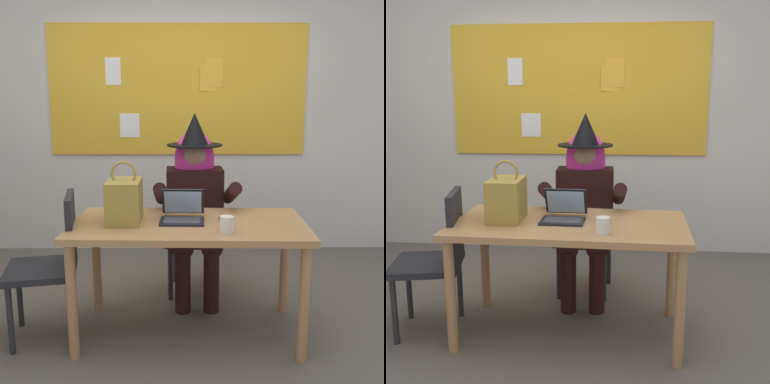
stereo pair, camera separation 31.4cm
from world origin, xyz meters
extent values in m
plane|color=#5B544C|center=(0.00, 0.00, 0.00)|extent=(24.00, 24.00, 0.00)
cube|color=beige|center=(0.00, 1.87, 1.38)|extent=(5.24, 0.10, 2.77)
cube|color=gold|center=(0.00, 1.81, 1.55)|extent=(2.40, 0.02, 1.20)
cube|color=white|center=(-0.60, 1.79, 1.72)|extent=(0.14, 0.01, 0.25)
cube|color=gold|center=(0.34, 1.79, 1.71)|extent=(0.16, 0.01, 0.26)
cube|color=white|center=(-0.46, 1.79, 1.23)|extent=(0.19, 0.01, 0.22)
cube|color=gold|center=(0.30, 1.79, 1.66)|extent=(0.19, 0.01, 0.23)
cube|color=#A37547|center=(0.10, 0.12, 0.72)|extent=(1.46, 0.79, 0.04)
cylinder|color=#A37547|center=(-0.57, -0.17, 0.35)|extent=(0.06, 0.06, 0.70)
cylinder|color=#A37547|center=(0.74, -0.21, 0.35)|extent=(0.06, 0.06, 0.70)
cylinder|color=#A37547|center=(-0.55, 0.46, 0.35)|extent=(0.06, 0.06, 0.70)
cylinder|color=#A37547|center=(0.76, 0.41, 0.35)|extent=(0.06, 0.06, 0.70)
cube|color=#4C1E19|center=(0.14, 0.78, 0.43)|extent=(0.45, 0.45, 0.04)
cube|color=#4C1E19|center=(0.16, 0.96, 0.67)|extent=(0.38, 0.07, 0.45)
cylinder|color=#262628|center=(0.30, 0.59, 0.20)|extent=(0.04, 0.04, 0.41)
cylinder|color=#262628|center=(-0.04, 0.62, 0.20)|extent=(0.04, 0.04, 0.41)
cylinder|color=#262628|center=(0.33, 0.93, 0.20)|extent=(0.04, 0.04, 0.41)
cylinder|color=#262628|center=(-0.01, 0.96, 0.20)|extent=(0.04, 0.04, 0.41)
cylinder|color=black|center=(0.26, 0.42, 0.22)|extent=(0.11, 0.11, 0.45)
cylinder|color=black|center=(0.06, 0.41, 0.22)|extent=(0.11, 0.11, 0.45)
cylinder|color=black|center=(0.25, 0.59, 0.48)|extent=(0.16, 0.42, 0.15)
cylinder|color=black|center=(0.05, 0.58, 0.48)|extent=(0.16, 0.42, 0.15)
cube|color=black|center=(0.14, 0.80, 0.71)|extent=(0.43, 0.27, 0.52)
cylinder|color=black|center=(0.40, 0.57, 0.82)|extent=(0.10, 0.47, 0.24)
cylinder|color=black|center=(-0.10, 0.56, 0.82)|extent=(0.10, 0.47, 0.24)
sphere|color=#A37A60|center=(0.14, 0.80, 1.07)|extent=(0.20, 0.20, 0.20)
ellipsoid|color=#D82D8C|center=(0.14, 0.83, 1.03)|extent=(0.31, 0.23, 0.44)
cylinder|color=black|center=(0.14, 0.80, 1.14)|extent=(0.41, 0.41, 0.01)
cone|color=black|center=(0.14, 0.80, 1.26)|extent=(0.21, 0.21, 0.24)
cube|color=black|center=(0.06, 0.11, 0.74)|extent=(0.28, 0.20, 0.01)
cube|color=#333338|center=(0.06, 0.11, 0.75)|extent=(0.23, 0.15, 0.00)
cube|color=black|center=(0.06, 0.25, 0.84)|extent=(0.27, 0.10, 0.18)
cube|color=#99B7E0|center=(0.06, 0.24, 0.83)|extent=(0.24, 0.09, 0.15)
ellipsoid|color=black|center=(0.32, 0.14, 0.75)|extent=(0.08, 0.12, 0.03)
cube|color=olive|center=(-0.30, 0.13, 0.87)|extent=(0.20, 0.30, 0.26)
torus|color=olive|center=(-0.30, 0.13, 1.04)|extent=(0.16, 0.02, 0.16)
cylinder|color=silver|center=(0.31, -0.10, 0.78)|extent=(0.08, 0.08, 0.09)
cube|color=black|center=(-0.81, 0.08, 0.45)|extent=(0.49, 0.49, 0.04)
cube|color=black|center=(-0.63, 0.11, 0.69)|extent=(0.11, 0.38, 0.45)
cylinder|color=#262628|center=(-0.95, -0.12, 0.21)|extent=(0.04, 0.04, 0.43)
cylinder|color=#262628|center=(-1.01, 0.21, 0.21)|extent=(0.04, 0.04, 0.43)
cylinder|color=#262628|center=(-0.61, -0.06, 0.21)|extent=(0.04, 0.04, 0.43)
cylinder|color=#262628|center=(-0.68, 0.28, 0.21)|extent=(0.04, 0.04, 0.43)
camera|label=1|loc=(0.09, -2.63, 1.50)|focal=43.33mm
camera|label=2|loc=(0.40, -2.61, 1.50)|focal=43.33mm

